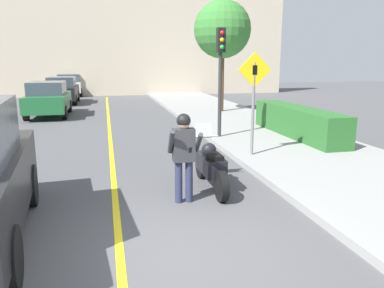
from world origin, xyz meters
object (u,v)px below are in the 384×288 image
Objects in this scene: parked_car_green at (48,99)px; street_tree at (222,30)px; motorcycle at (210,165)px; parked_car_white at (70,85)px; traffic_light at (221,62)px; crossing_sign at (254,94)px; parked_car_black at (62,90)px; person_biker at (184,149)px.

street_tree is at bearing -7.46° from parked_car_green.
parked_car_white reaches higher than motorcycle.
traffic_light is (1.61, 4.60, 2.10)m from motorcycle.
street_tree reaches higher than motorcycle.
parked_car_white is (-6.45, 21.86, -0.92)m from crossing_sign.
parked_car_black is 5.90m from parked_car_white.
person_biker is at bearing -77.84° from parked_car_black.
parked_car_black is (-6.33, 13.36, -1.74)m from traffic_light.
crossing_sign reaches higher than person_biker.
crossing_sign is at bearing 47.60° from person_biker.
motorcycle is at bearing -109.33° from traffic_light.
crossing_sign is 17.23m from parked_car_black.
parked_car_green is at bearing 111.61° from motorcycle.
parked_car_green is at bearing 172.54° from street_tree.
street_tree reaches higher than person_biker.
motorcycle is at bearing -78.79° from parked_car_white.
parked_car_white is at bearing 99.33° from person_biker.
crossing_sign is (1.72, 2.00, 1.28)m from motorcycle.
person_biker is at bearing -113.76° from traffic_light.
street_tree is (4.35, 11.60, 3.10)m from person_biker.
crossing_sign is 0.50× the size of street_tree.
parked_car_green is at bearing 122.88° from crossing_sign.
motorcycle is 12.96m from parked_car_green.
street_tree reaches higher than parked_car_green.
parked_car_green is at bearing 130.60° from traffic_light.
street_tree is 1.29× the size of parked_car_green.
motorcycle is 0.61× the size of traffic_light.
crossing_sign is at bearing 49.20° from motorcycle.
person_biker is 5.95m from traffic_light.
crossing_sign is at bearing -87.56° from traffic_light.
person_biker reaches higher than motorcycle.
traffic_light is 0.84× the size of parked_car_green.
parked_car_black is at bearing 115.34° from traffic_light.
parked_car_black is (-8.37, 7.01, -3.28)m from street_tree.
motorcycle is 0.40× the size of street_tree.
parked_car_black is (-6.44, 15.96, -0.92)m from crossing_sign.
motorcycle is at bearing -75.29° from parked_car_black.
traffic_light is 9.96m from parked_car_green.
motorcycle is at bearing -130.80° from crossing_sign.
parked_car_black is at bearing 89.43° from parked_car_green.
motorcycle is 12.10m from street_tree.
person_biker is 19.04m from parked_car_black.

